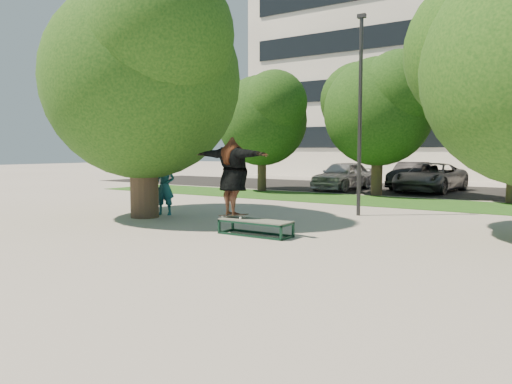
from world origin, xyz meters
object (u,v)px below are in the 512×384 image
Objects in this scene: car_grey at (431,177)px; tree_left at (142,69)px; lamppost at (360,113)px; bystander at (165,187)px; grind_box at (255,228)px; car_silver_a at (343,175)px; car_dark at (412,176)px.

tree_left is at bearing -104.25° from car_grey.
bystander is (-5.10, -3.24, -2.27)m from lamppost.
lamppost is at bearing 36.42° from tree_left.
bystander reaches higher than grind_box.
tree_left is 3.61m from bystander.
tree_left is at bearing -143.58° from lamppost.
car_dark is (2.73, 2.53, -0.04)m from car_silver_a.
bystander is 0.40× the size of car_silver_a.
lamppost is 1.21× the size of car_grey.
car_silver_a is at bearing 105.69° from grind_box.
bystander is 14.18m from car_grey.
car_dark is at bearing 46.00° from car_silver_a.
tree_left is 6.70m from lamppost.
tree_left is 3.95× the size of grind_box.
lamppost is (5.29, 3.91, -1.27)m from tree_left.
car_dark is (-1.14, 16.31, 0.51)m from grind_box.
car_silver_a is (0.60, 12.21, -0.14)m from bystander.
tree_left is at bearing 169.01° from grind_box.
car_dark is (3.52, 15.41, -3.72)m from tree_left.
car_grey is (-0.45, 10.16, -2.45)m from lamppost.
tree_left reaches higher than lamppost.
tree_left is at bearing -128.23° from bystander.
grind_box is at bearing -97.46° from lamppost.
bystander is at bearing -147.62° from lamppost.
car_dark is at bearing 139.14° from car_grey.
grind_box is 0.42× the size of car_dark.
grind_box is at bearing -71.13° from car_silver_a.
tree_left is 1.64× the size of car_silver_a.
grind_box is 14.98m from car_grey.
car_dark is at bearing 77.12° from tree_left.
car_grey is (4.05, 1.19, -0.04)m from car_silver_a.
grind_box is 1.02× the size of bystander.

